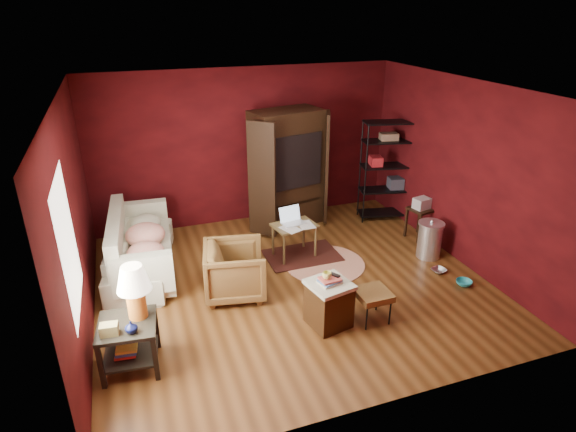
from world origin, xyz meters
The scene contains 18 objects.
room centered at (-0.04, -0.01, 1.40)m, with size 5.54×5.04×2.84m.
sofa centered at (-2.05, 1.08, 0.41)m, with size 2.08×0.61×0.81m, color beige.
armchair centered at (-0.85, 0.00, 0.42)m, with size 0.81×0.76×0.84m, color black.
pet_bowl_steel centered at (2.22, -0.45, 0.11)m, with size 0.22×0.05×0.22m, color #AAADB1.
pet_bowl_turquoise centered at (2.35, -0.88, 0.12)m, with size 0.23×0.07×0.23m, color #26A4B1.
vase centered at (-2.26, -1.24, 0.66)m, with size 0.13×0.14×0.13m, color #0B113B.
mug centered at (0.06, -1.07, 0.74)m, with size 0.11×0.09×0.11m, color #E9E672.
side_table centered at (-2.24, -1.01, 0.74)m, with size 0.69×0.69×1.23m.
sofa_cushions centered at (-2.07, 1.06, 0.43)m, with size 0.98×2.14×0.87m.
hamper centered at (0.10, -1.07, 0.32)m, with size 0.59×0.59×0.70m.
footstool centered at (0.66, -1.18, 0.37)m, with size 0.42×0.42×0.43m.
rug_round centered at (0.67, 0.36, 0.01)m, with size 1.40×1.40×0.01m.
rug_oriental centered at (0.43, 0.73, 0.02)m, with size 1.18×0.79×0.01m.
laptop_desk centered at (0.30, 0.78, 0.51)m, with size 0.73×0.61×0.82m.
tv_armoire centered at (0.63, 2.01, 1.10)m, with size 1.63×1.08×2.11m.
wire_shelving centered at (2.44, 1.65, 1.03)m, with size 0.98×0.58×1.87m.
small_stand centered at (2.59, 0.68, 0.56)m, with size 0.44×0.44×0.75m.
trash_can centered at (2.36, 0.04, 0.30)m, with size 0.55×0.55×0.65m.
Camera 1 is at (-2.08, -5.71, 3.79)m, focal length 30.00 mm.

